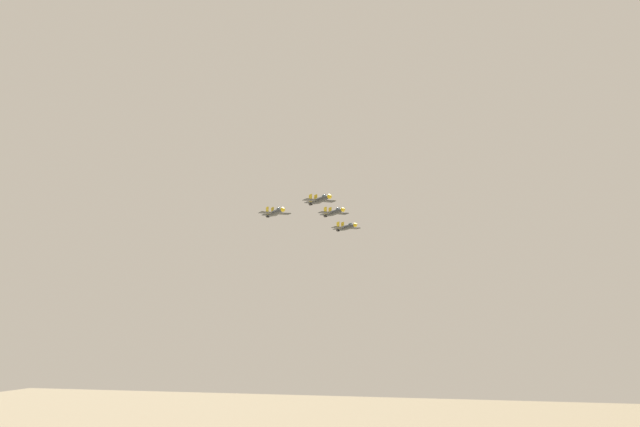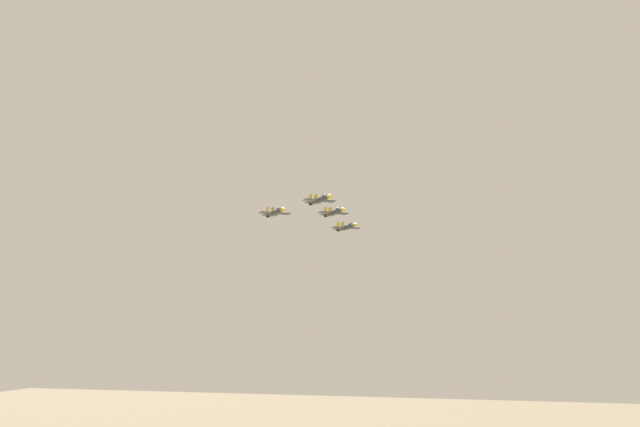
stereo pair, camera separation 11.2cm
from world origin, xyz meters
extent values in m
ellipsoid|color=#2D3338|center=(-26.01, 26.25, 128.25)|extent=(13.69, 11.57, 2.05)
cone|color=gold|center=(-32.93, 20.69, 128.25)|extent=(2.68, 2.64, 1.74)
ellipsoid|color=#334751|center=(-28.74, 24.05, 129.02)|extent=(3.09, 2.91, 1.19)
cube|color=#2D3338|center=(-25.39, 26.75, 128.14)|extent=(9.96, 11.14, 0.20)
cube|color=gold|center=(-22.19, 22.76, 128.19)|extent=(3.05, 2.67, 0.25)
cube|color=gold|center=(-28.60, 30.73, 128.19)|extent=(3.05, 2.67, 0.25)
cube|color=#2D3338|center=(-20.80, 30.44, 128.25)|extent=(5.37, 5.82, 0.20)
cube|color=gold|center=(-20.41, 29.44, 129.73)|extent=(1.94, 1.64, 2.96)
cube|color=gold|center=(-21.69, 31.04, 129.73)|extent=(1.94, 1.64, 2.96)
cylinder|color=black|center=(-19.46, 31.52, 128.25)|extent=(1.78, 1.83, 1.43)
ellipsoid|color=#2D3338|center=(-8.02, 25.61, 126.44)|extent=(13.56, 11.16, 2.01)
cone|color=gold|center=(-14.89, 20.28, 126.44)|extent=(2.63, 2.58, 1.71)
ellipsoid|color=#334751|center=(-10.74, 23.51, 127.19)|extent=(3.04, 2.83, 1.17)
cube|color=#2D3338|center=(-7.41, 26.09, 126.33)|extent=(9.66, 11.00, 0.20)
cube|color=gold|center=(-4.33, 22.13, 126.38)|extent=(3.01, 2.59, 0.24)
cube|color=gold|center=(-10.49, 30.05, 126.38)|extent=(3.01, 2.59, 0.24)
cube|color=#2D3338|center=(-2.85, 29.63, 126.44)|extent=(5.22, 5.73, 0.20)
cube|color=gold|center=(-2.48, 28.65, 127.89)|extent=(1.93, 1.58, 2.90)
cube|color=gold|center=(-3.71, 30.24, 127.89)|extent=(1.93, 1.58, 2.90)
cylinder|color=black|center=(-1.51, 30.67, 126.44)|extent=(1.74, 1.79, 1.41)
ellipsoid|color=#2D3338|center=(-22.49, 43.90, 124.98)|extent=(13.78, 11.35, 2.04)
cone|color=gold|center=(-29.47, 38.48, 124.98)|extent=(2.68, 2.62, 1.73)
ellipsoid|color=#334751|center=(-25.24, 41.76, 125.74)|extent=(3.09, 2.88, 1.19)
cube|color=#2D3338|center=(-21.86, 44.39, 124.86)|extent=(9.82, 11.17, 0.20)
cube|color=gold|center=(-18.73, 40.36, 124.92)|extent=(3.06, 2.63, 0.24)
cube|color=gold|center=(-24.99, 48.41, 124.92)|extent=(3.06, 2.63, 0.24)
cube|color=#2D3338|center=(-17.23, 47.99, 124.98)|extent=(5.31, 5.83, 0.20)
cube|color=gold|center=(-16.85, 46.99, 126.45)|extent=(1.96, 1.61, 2.95)
cube|color=gold|center=(-18.10, 48.60, 126.45)|extent=(1.96, 1.61, 2.95)
cylinder|color=black|center=(-15.87, 49.05, 124.98)|extent=(1.77, 1.82, 1.43)
ellipsoid|color=#2D3338|center=(9.96, 24.98, 123.13)|extent=(13.72, 11.25, 2.03)
cone|color=gold|center=(3.01, 19.61, 123.13)|extent=(2.66, 2.60, 1.72)
ellipsoid|color=#334751|center=(7.22, 22.86, 123.89)|extent=(3.07, 2.86, 1.18)
cube|color=#2D3338|center=(10.59, 25.46, 123.02)|extent=(9.74, 11.12, 0.20)
cube|color=gold|center=(13.69, 21.45, 123.07)|extent=(3.05, 2.61, 0.24)
cube|color=gold|center=(7.49, 29.47, 123.07)|extent=(3.05, 2.61, 0.24)
cube|color=#2D3338|center=(15.21, 29.03, 123.13)|extent=(5.27, 5.79, 0.20)
cube|color=gold|center=(15.58, 28.03, 124.60)|extent=(1.95, 1.59, 2.93)
cube|color=gold|center=(14.34, 29.64, 124.60)|extent=(1.95, 1.59, 2.93)
cylinder|color=black|center=(16.56, 30.07, 123.13)|extent=(1.76, 1.81, 1.42)
camera|label=1|loc=(-268.43, -38.80, 85.18)|focal=40.85mm
camera|label=2|loc=(-268.40, -38.91, 85.18)|focal=40.85mm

